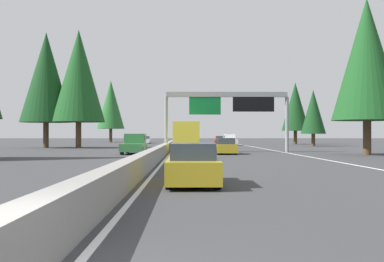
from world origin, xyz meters
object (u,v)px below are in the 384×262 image
object	(u,v)px
pickup_distant_b	(230,140)
conifer_left_near	(79,76)
sedan_near_center	(225,147)
sedan_mid_left	(193,165)
oncoming_far	(135,144)
sedan_far_center	(219,139)
oncoming_near	(146,140)
conifer_right_near	(367,59)
conifer_right_far	(295,107)
box_truck_far_right	(186,136)
conifer_left_mid	(46,77)
sign_gantry_overhead	(228,104)
conifer_right_mid	(313,112)
minivan_near_right	(186,139)
conifer_left_far	(111,105)

from	to	relation	value
pickup_distant_b	conifer_left_near	size ratio (longest dim) A/B	0.36
sedan_near_center	pickup_distant_b	distance (m)	34.42
sedan_mid_left	oncoming_far	distance (m)	26.37
sedan_far_center	oncoming_far	world-z (taller)	oncoming_far
oncoming_near	conifer_right_near	bearing A→B (deg)	24.86
sedan_near_center	oncoming_near	xyz separation A→B (m)	(49.33, 11.69, 0.00)
conifer_left_near	conifer_right_far	bearing A→B (deg)	-56.46
box_truck_far_right	conifer_left_near	bearing A→B (deg)	42.32
conifer_left_near	conifer_left_mid	xyz separation A→B (m)	(1.13, 4.66, -0.07)
sign_gantry_overhead	conifer_right_mid	world-z (taller)	conifer_right_mid
sedan_near_center	sedan_far_center	bearing A→B (deg)	-3.70
sedan_mid_left	conifer_left_mid	distance (m)	49.41
sedan_far_center	oncoming_far	bearing A→B (deg)	168.26
conifer_right_mid	conifer_left_mid	xyz separation A→B (m)	(-7.84, 38.52, 4.26)
oncoming_near	conifer_left_near	world-z (taller)	conifer_left_near
sedan_near_center	sedan_far_center	world-z (taller)	same
conifer_left_mid	sign_gantry_overhead	bearing A→B (deg)	-123.23
sign_gantry_overhead	sedan_mid_left	distance (m)	30.03
sedan_near_center	conifer_right_far	xyz separation A→B (m)	(41.52, -16.66, 6.28)
sedan_near_center	oncoming_far	size ratio (longest dim) A/B	0.79
box_truck_far_right	sedan_near_center	bearing A→B (deg)	-129.38
sedan_mid_left	conifer_left_mid	bearing A→B (deg)	23.21
sedan_mid_left	pickup_distant_b	bearing A→B (deg)	-6.93
minivan_near_right	conifer_right_far	xyz separation A→B (m)	(-0.77, -20.18, 6.01)
oncoming_far	conifer_left_mid	distance (m)	25.05
conifer_left_far	conifer_right_mid	bearing A→B (deg)	-134.45
oncoming_near	conifer_left_mid	size ratio (longest dim) A/B	0.28
sedan_far_center	conifer_left_near	bearing A→B (deg)	152.30
sign_gantry_overhead	conifer_left_mid	bearing A→B (deg)	56.77
sedan_mid_left	pickup_distant_b	xyz separation A→B (m)	(59.13, -7.18, 0.23)
sign_gantry_overhead	oncoming_near	world-z (taller)	sign_gantry_overhead
minivan_near_right	sign_gantry_overhead	bearing A→B (deg)	-173.59
minivan_near_right	conifer_right_near	xyz separation A→B (m)	(-44.44, -15.69, 7.40)
conifer_left_mid	sedan_mid_left	bearing A→B (deg)	-156.79
oncoming_near	conifer_right_far	bearing A→B (deg)	74.58
sign_gantry_overhead	minivan_near_right	xyz separation A→B (m)	(37.76, 4.24, -3.91)
sedan_far_center	sedan_near_center	bearing A→B (deg)	176.30
box_truck_far_right	pickup_distant_b	bearing A→B (deg)	-13.33
sedan_far_center	oncoming_near	size ratio (longest dim) A/B	1.00
sign_gantry_overhead	conifer_right_near	xyz separation A→B (m)	(-6.68, -11.44, 3.49)
conifer_left_near	sedan_far_center	bearing A→B (deg)	-27.70
conifer_right_near	sedan_mid_left	bearing A→B (deg)	145.70
conifer_right_far	conifer_left_mid	bearing A→B (deg)	119.04
conifer_right_mid	conifer_left_near	xyz separation A→B (m)	(-8.97, 33.86, 4.33)
sedan_mid_left	sedan_near_center	world-z (taller)	same
conifer_right_mid	conifer_right_far	world-z (taller)	conifer_right_far
box_truck_far_right	conifer_right_far	xyz separation A→B (m)	(38.57, -20.25, 5.35)
sedan_mid_left	conifer_right_near	distance (m)	28.61
pickup_distant_b	sedan_far_center	xyz separation A→B (m)	(25.87, -0.07, -0.23)
conifer_right_near	conifer_right_far	distance (m)	43.92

